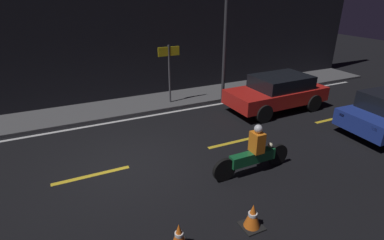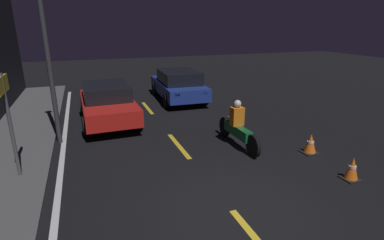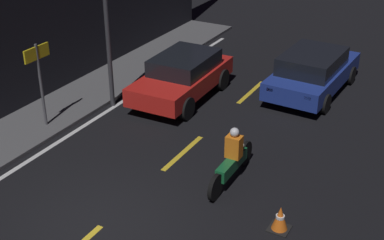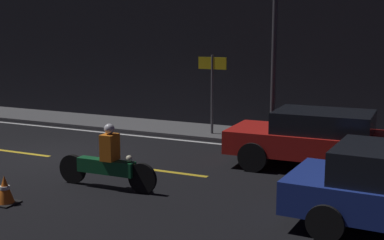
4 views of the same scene
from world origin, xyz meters
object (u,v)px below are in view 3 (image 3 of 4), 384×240
(sedan_blue, at_px, (313,71))
(shop_sign, at_px, (39,69))
(taxi_red, at_px, (183,75))
(traffic_cone_mid, at_px, (280,219))
(motorcycle, at_px, (232,161))
(street_lamp, at_px, (105,2))

(sedan_blue, xyz_separation_m, shop_sign, (-6.08, 5.85, 1.04))
(taxi_red, relative_size, traffic_cone_mid, 7.22)
(taxi_red, relative_size, motorcycle, 1.73)
(street_lamp, bearing_deg, shop_sign, 160.26)
(motorcycle, bearing_deg, street_lamp, 67.13)
(traffic_cone_mid, xyz_separation_m, street_lamp, (3.25, 6.71, 2.96))
(traffic_cone_mid, distance_m, street_lamp, 8.02)
(motorcycle, distance_m, street_lamp, 6.06)
(sedan_blue, relative_size, street_lamp, 0.75)
(motorcycle, bearing_deg, sedan_blue, -1.08)
(taxi_red, bearing_deg, shop_sign, -34.05)
(motorcycle, relative_size, shop_sign, 0.98)
(motorcycle, xyz_separation_m, street_lamp, (2.06, 5.03, 2.68))
(taxi_red, bearing_deg, street_lamp, -47.02)
(traffic_cone_mid, bearing_deg, shop_sign, 81.45)
(traffic_cone_mid, height_order, street_lamp, street_lamp)
(motorcycle, xyz_separation_m, traffic_cone_mid, (-1.19, -1.67, -0.28))
(sedan_blue, relative_size, traffic_cone_mid, 7.67)
(taxi_red, height_order, shop_sign, shop_sign)
(shop_sign, bearing_deg, street_lamp, -19.74)
(traffic_cone_mid, xyz_separation_m, shop_sign, (1.12, 7.47, 1.52))
(shop_sign, bearing_deg, traffic_cone_mid, -98.55)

